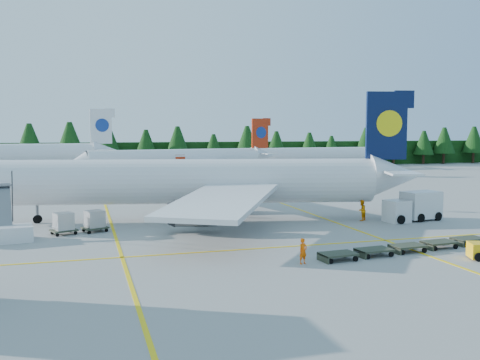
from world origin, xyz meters
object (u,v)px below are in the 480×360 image
object	(u,v)px
service_truck	(413,206)
airliner_red	(173,160)
airliner_navy	(177,182)
airstairs	(0,230)

from	to	relation	value
service_truck	airliner_red	bearing A→B (deg)	96.48
airliner_navy	airstairs	size ratio (longest dim) A/B	6.28
airliner_red	airliner_navy	bearing A→B (deg)	-109.96
airliner_red	service_truck	size ratio (longest dim) A/B	6.34
airliner_navy	airliner_red	bearing A→B (deg)	92.80
airstairs	airliner_navy	bearing A→B (deg)	11.94
airstairs	service_truck	size ratio (longest dim) A/B	1.12
airliner_red	service_truck	xyz separation A→B (m)	(14.02, -52.66, -1.95)
airliner_red	airstairs	distance (m)	56.55
airliner_navy	airliner_red	world-z (taller)	airliner_navy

